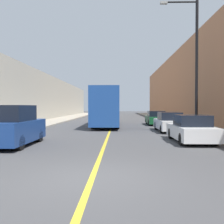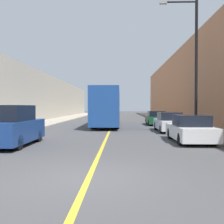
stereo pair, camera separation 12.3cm
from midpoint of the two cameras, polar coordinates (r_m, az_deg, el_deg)
The scene contains 12 objects.
ground_plane at distance 7.22m, azimuth -4.88°, elevation -14.17°, with size 200.00×200.00×0.00m, color #474749.
sidewalk_left at distance 37.88m, azimuth -11.07°, elevation -1.60°, with size 3.38×72.00×0.15m, color #A89E8C.
sidewalk_right at distance 37.56m, azimuth 11.87°, elevation -1.63°, with size 3.38×72.00×0.15m, color #A89E8C.
building_row_left at distance 38.83m, azimuth -16.42°, elevation 3.07°, with size 4.00×72.00×6.43m, color #B7B2A3.
building_row_right at distance 38.48m, azimuth 17.35°, elevation 5.89°, with size 4.00×72.00×10.19m, color #B2724C.
road_center_line at distance 36.97m, azimuth 0.35°, elevation -1.76°, with size 0.16×72.00×0.01m, color gold.
bus at distance 25.86m, azimuth -1.18°, elevation 1.16°, with size 2.40×11.74×3.55m.
parked_suv_left at distance 13.69m, azimuth -21.23°, elevation -3.08°, with size 2.02×4.47×1.98m.
car_right_near at distance 14.77m, azimuth 16.62°, elevation -3.70°, with size 1.83×4.44×1.46m.
car_right_mid at distance 20.60m, azimuth 12.16°, elevation -2.28°, with size 1.76×4.70×1.48m.
car_right_far at distance 27.67m, azimuth 9.40°, elevation -1.41°, with size 1.81×4.36×1.45m.
street_lamp_right at distance 19.38m, azimuth 17.21°, elevation 11.09°, with size 2.65×0.24×9.11m.
Camera 1 is at (0.72, -6.92, 1.91)m, focal length 42.00 mm.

